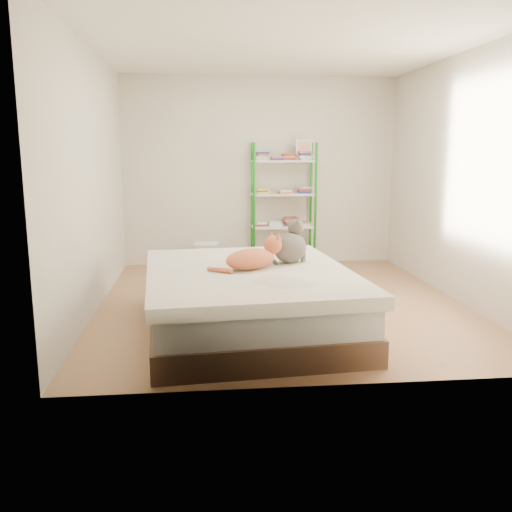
{
  "coord_description": "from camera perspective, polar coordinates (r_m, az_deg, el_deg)",
  "views": [
    {
      "loc": [
        -0.83,
        -5.52,
        1.59
      ],
      "look_at": [
        -0.33,
        -0.57,
        0.62
      ],
      "focal_mm": 38.0,
      "sensor_mm": 36.0,
      "label": 1
    }
  ],
  "objects": [
    {
      "name": "shelf_unit",
      "position": [
        7.52,
        2.93,
        5.72
      ],
      "size": [
        0.88,
        0.36,
        1.74
      ],
      "color": "#1E861F",
      "rests_on": "ground"
    },
    {
      "name": "grey_cat",
      "position": [
        5.02,
        3.62,
        1.57
      ],
      "size": [
        0.47,
        0.45,
        0.41
      ],
      "primitive_type": null,
      "rotation": [
        0.0,
        0.0,
        2.19
      ],
      "color": "#686055",
      "rests_on": "bed"
    },
    {
      "name": "white_bin",
      "position": [
        7.44,
        -5.21,
        0.05
      ],
      "size": [
        0.35,
        0.32,
        0.35
      ],
      "rotation": [
        0.0,
        0.0,
        -0.17
      ],
      "color": "white",
      "rests_on": "ground"
    },
    {
      "name": "orange_cat",
      "position": [
        4.76,
        -0.58,
        -0.03
      ],
      "size": [
        0.66,
        0.55,
        0.23
      ],
      "primitive_type": null,
      "rotation": [
        0.0,
        0.0,
        0.51
      ],
      "color": "#E26F41",
      "rests_on": "bed"
    },
    {
      "name": "bed",
      "position": [
        4.85,
        -0.82,
        -4.64
      ],
      "size": [
        1.94,
        2.34,
        0.56
      ],
      "rotation": [
        0.0,
        0.0,
        0.08
      ],
      "color": "brown",
      "rests_on": "ground"
    },
    {
      "name": "cardboard_box",
      "position": [
        6.72,
        2.49,
        -1.13
      ],
      "size": [
        0.53,
        0.52,
        0.4
      ],
      "rotation": [
        0.0,
        0.0,
        -0.1
      ],
      "color": "tan",
      "rests_on": "ground"
    },
    {
      "name": "room",
      "position": [
        5.59,
        2.77,
        8.04
      ],
      "size": [
        3.81,
        4.21,
        2.61
      ],
      "color": "#B07650",
      "rests_on": "ground"
    }
  ]
}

